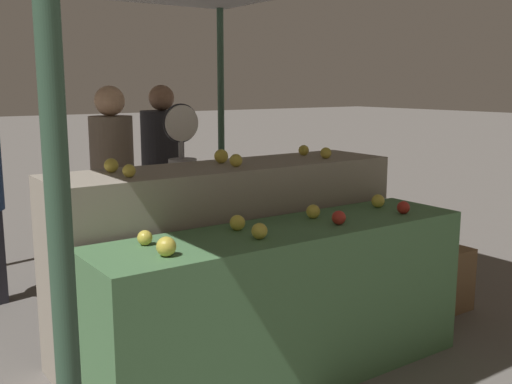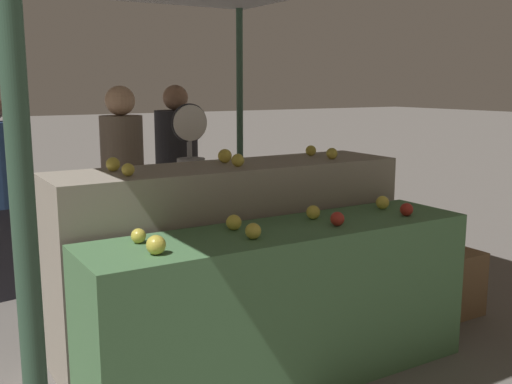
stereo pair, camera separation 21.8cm
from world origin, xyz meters
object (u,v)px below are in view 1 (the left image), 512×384
at_px(produce_scale, 182,162).
at_px(wooden_crate_side, 430,277).
at_px(person_vendor_at_scale, 113,180).
at_px(person_customer_left, 163,167).

distance_m(produce_scale, wooden_crate_side, 1.99).
height_order(produce_scale, wooden_crate_side, produce_scale).
bearing_deg(wooden_crate_side, produce_scale, 144.81).
distance_m(person_vendor_at_scale, person_customer_left, 0.83).
xyz_separation_m(produce_scale, person_customer_left, (0.26, 0.82, -0.15)).
height_order(produce_scale, person_customer_left, person_customer_left).
bearing_deg(produce_scale, wooden_crate_side, -35.19).
distance_m(produce_scale, person_vendor_at_scale, 0.52).
xyz_separation_m(produce_scale, wooden_crate_side, (1.47, -1.04, -0.85)).
xyz_separation_m(person_vendor_at_scale, person_customer_left, (0.65, 0.52, -0.01)).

